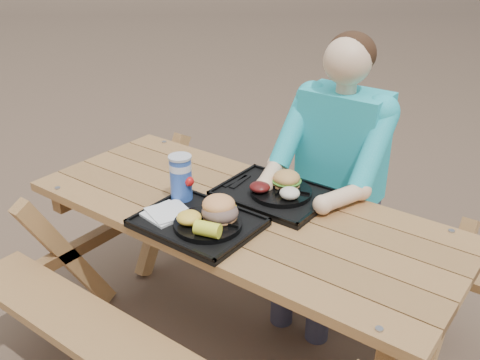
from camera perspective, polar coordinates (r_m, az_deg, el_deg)
The scene contains 18 objects.
ground at distance 2.64m, azimuth 0.00°, elevation -17.44°, with size 60.00×60.00×0.00m, color #999999.
picnic_table at distance 2.39m, azimuth 0.00°, elevation -10.92°, with size 1.80×1.49×0.75m, color #999999, non-canonical shape.
tray_near at distance 2.07m, azimuth -4.51°, elevation -4.66°, with size 0.45×0.35×0.02m, color black.
tray_far at distance 2.27m, azimuth 3.61°, elevation -1.61°, with size 0.45×0.35×0.02m, color black.
plate_near at distance 2.02m, azimuth -3.44°, elevation -4.71°, with size 0.26×0.26×0.02m, color black.
plate_far at distance 2.26m, azimuth 4.40°, elevation -1.27°, with size 0.26×0.26×0.02m, color black.
napkin_stack at distance 2.12m, azimuth -7.98°, elevation -3.48°, with size 0.16×0.16×0.02m, color silver.
soda_cup at distance 2.20m, azimuth -6.32°, elevation 0.15°, with size 0.09×0.09×0.18m, color #1640A7.
condiment_bbq at distance 2.14m, azimuth -2.42°, elevation -2.81°, with size 0.05×0.05×0.03m, color black.
condiment_mustard at distance 2.10m, azimuth -0.97°, elevation -3.22°, with size 0.05×0.05×0.03m, color yellow.
sandwich at distance 2.00m, azimuth -2.17°, elevation -2.42°, with size 0.13×0.13×0.14m, color #F59B56, non-canonical shape.
mac_cheese at distance 2.00m, azimuth -5.46°, elevation -4.02°, with size 0.09×0.09×0.05m, color yellow.
corn_cob at distance 1.92m, azimuth -3.48°, elevation -5.25°, with size 0.09×0.09×0.05m, color #FAFF35, non-canonical shape.
cutlery_far at distance 2.36m, azimuth 0.02°, elevation -0.16°, with size 0.03×0.15×0.01m, color black.
burger at distance 2.27m, azimuth 5.00°, elevation 0.56°, with size 0.12×0.12×0.11m, color #D19149, non-canonical shape.
baked_beans at distance 2.23m, azimuth 2.13°, elevation -0.75°, with size 0.09×0.09×0.04m, color #561211.
potato_salad at distance 2.18m, azimuth 5.32°, elevation -1.41°, with size 0.08×0.08×0.05m, color white.
diner at distance 2.61m, azimuth 10.31°, elevation -1.14°, with size 0.48×0.84×1.28m, color #1BBFB4, non-canonical shape.
Camera 1 is at (1.14, -1.53, 1.82)m, focal length 40.00 mm.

